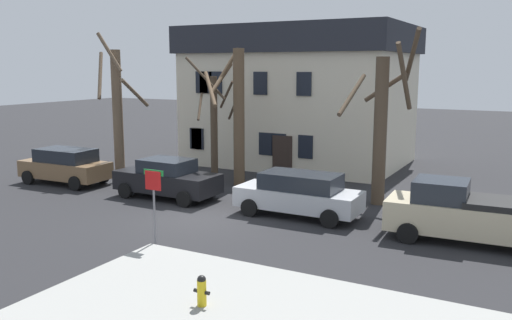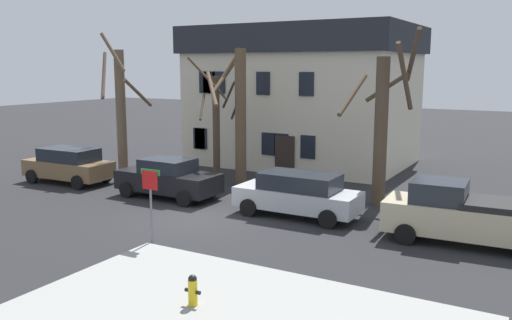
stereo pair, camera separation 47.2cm
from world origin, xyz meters
name	(u,v)px [view 1 (the left image)]	position (x,y,z in m)	size (l,w,h in m)	color
ground_plane	(198,218)	(0.00, 0.00, 0.00)	(120.00, 120.00, 0.00)	#262628
building_main	(300,95)	(-1.63, 13.13, 4.02)	(12.39, 8.74, 7.91)	beige
tree_bare_near	(117,108)	(-8.58, 5.16, 3.52)	(2.59, 2.55, 7.39)	brown
tree_bare_mid	(214,123)	(-3.33, 6.39, 2.89)	(2.52, 2.74, 6.14)	#4C3D2D
tree_bare_far	(236,113)	(-1.66, 5.73, 3.49)	(2.28, 3.19, 6.58)	brown
tree_bare_end	(382,122)	(5.41, 5.42, 3.43)	(3.06, 2.82, 7.15)	#4C3D2D
car_brown_wagon	(65,166)	(-9.16, 1.99, 0.90)	(4.56, 2.19, 1.73)	brown
car_black_sedan	(167,179)	(-2.98, 2.03, 0.86)	(4.69, 2.12, 1.72)	black
car_silver_wagon	(299,194)	(3.24, 2.07, 0.88)	(4.78, 2.05, 1.69)	#B7BABF
pickup_truck_beige	(469,214)	(9.36, 1.82, 0.97)	(5.36, 2.33, 2.00)	#C6B793
fire_hydrant	(202,290)	(4.57, -6.48, 0.51)	(0.42, 0.22, 0.75)	gold
street_sign_pole	(154,193)	(0.64, -3.33, 1.75)	(0.76, 0.07, 2.48)	slate
bicycle_leaning	(166,175)	(-5.02, 4.53, 0.37)	(1.70, 0.50, 1.03)	black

